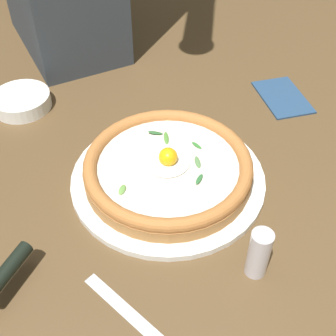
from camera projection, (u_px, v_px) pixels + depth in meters
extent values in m
cube|color=brown|center=(181.00, 169.00, 0.84)|extent=(2.40, 2.40, 0.03)
cylinder|color=white|center=(168.00, 178.00, 0.80)|extent=(0.34, 0.34, 0.01)
cylinder|color=#AF753E|center=(168.00, 171.00, 0.78)|extent=(0.29, 0.29, 0.02)
torus|color=#B56F37|center=(168.00, 164.00, 0.77)|extent=(0.29, 0.29, 0.02)
cylinder|color=#EFE0CD|center=(168.00, 166.00, 0.77)|extent=(0.25, 0.25, 0.00)
ellipsoid|color=white|center=(168.00, 162.00, 0.77)|extent=(0.08, 0.08, 0.01)
sphere|color=#FFB313|center=(168.00, 157.00, 0.76)|extent=(0.03, 0.03, 0.03)
ellipsoid|color=#316834|center=(156.00, 133.00, 0.83)|extent=(0.03, 0.02, 0.01)
ellipsoid|color=#4C8433|center=(166.00, 138.00, 0.82)|extent=(0.02, 0.03, 0.01)
ellipsoid|color=#517D47|center=(197.00, 163.00, 0.77)|extent=(0.02, 0.03, 0.01)
ellipsoid|color=#48833F|center=(168.00, 150.00, 0.79)|extent=(0.02, 0.03, 0.01)
ellipsoid|color=#629544|center=(122.00, 190.00, 0.73)|extent=(0.02, 0.02, 0.01)
ellipsoid|color=#316D38|center=(199.00, 179.00, 0.74)|extent=(0.03, 0.02, 0.01)
ellipsoid|color=#337F32|center=(197.00, 145.00, 0.80)|extent=(0.01, 0.02, 0.01)
cylinder|color=white|center=(22.00, 101.00, 0.95)|extent=(0.12, 0.12, 0.03)
cylinder|color=black|center=(6.00, 272.00, 0.62)|extent=(0.09, 0.07, 0.02)
cube|color=silver|center=(124.00, 309.00, 0.62)|extent=(0.05, 0.15, 0.00)
cube|color=navy|center=(283.00, 96.00, 0.98)|extent=(0.13, 0.16, 0.01)
cylinder|color=silver|center=(259.00, 254.00, 0.64)|extent=(0.03, 0.03, 0.09)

